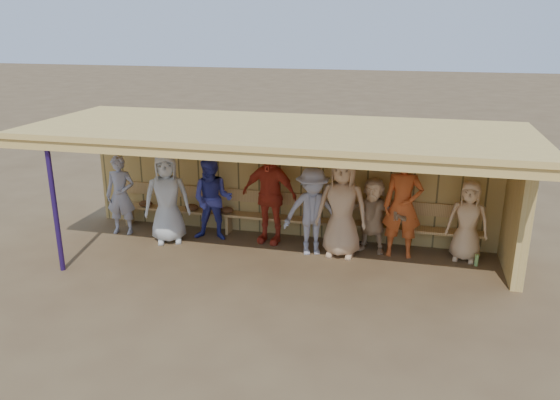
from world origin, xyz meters
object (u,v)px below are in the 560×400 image
object	(u,v)px
player_d	(269,195)
bench	(289,213)
player_e	(312,211)
player_g	(403,206)
player_h	(468,221)
player_extra	(342,207)
player_f	(373,215)
player_b	(167,198)
player_a	(121,195)
player_c	(213,199)

from	to	relation	value
player_d	bench	distance (m)	0.64
player_e	bench	world-z (taller)	player_e
player_g	bench	xyz separation A→B (m)	(-2.26, 0.40, -0.47)
player_h	player_extra	xyz separation A→B (m)	(-2.29, -0.35, 0.21)
player_f	player_g	xyz separation A→B (m)	(0.55, -0.10, 0.25)
player_b	player_extra	xyz separation A→B (m)	(3.48, 0.13, 0.05)
player_b	player_a	bearing A→B (deg)	145.66
player_b	player_h	world-z (taller)	player_b
player_d	player_extra	world-z (taller)	player_d
player_d	player_e	distance (m)	1.03
player_e	player_extra	bearing A→B (deg)	-14.29
player_a	player_h	xyz separation A→B (m)	(6.90, 0.29, -0.07)
player_h	player_extra	distance (m)	2.32
player_e	bench	distance (m)	0.99
player_c	player_f	size ratio (longest dim) A/B	1.15
bench	player_g	bearing A→B (deg)	-10.03
player_b	player_c	xyz separation A→B (m)	(0.84, 0.32, -0.07)
player_c	player_b	bearing A→B (deg)	-165.31
player_extra	player_a	bearing A→B (deg)	-177.73
player_d	player_f	bearing A→B (deg)	9.07
player_g	bench	distance (m)	2.35
player_b	player_extra	distance (m)	3.48
player_d	player_g	world-z (taller)	player_g
player_h	bench	bearing A→B (deg)	-175.42
player_a	player_f	world-z (taller)	player_a
bench	player_a	bearing A→B (deg)	-170.27
player_g	player_extra	bearing A→B (deg)	-169.30
player_c	player_d	bearing A→B (deg)	1.26
player_d	player_g	bearing A→B (deg)	6.93
player_f	player_extra	world-z (taller)	player_extra
player_b	player_d	distance (m)	2.04
player_f	player_h	world-z (taller)	player_h
player_e	player_g	xyz separation A→B (m)	(1.65, 0.30, 0.15)
player_a	player_c	size ratio (longest dim) A/B	0.98
player_d	player_a	bearing A→B (deg)	-166.01
player_g	player_c	bearing A→B (deg)	178.82
player_g	player_h	world-z (taller)	player_g
player_e	player_b	bearing A→B (deg)	161.75
player_a	player_f	distance (m)	5.17
player_h	bench	distance (m)	3.47
player_h	player_e	bearing A→B (deg)	-162.36
player_c	player_f	xyz separation A→B (m)	(3.19, 0.16, -0.11)
player_a	player_b	size ratio (longest dim) A/B	0.91
player_c	player_f	distance (m)	3.19
player_f	player_h	size ratio (longest dim) A/B	0.97
player_b	player_e	xyz separation A→B (m)	(2.93, 0.08, -0.07)
player_b	player_e	bearing A→B (deg)	-23.15
player_b	player_d	xyz separation A→B (m)	(1.98, 0.47, 0.06)
player_d	bench	size ratio (longest dim) A/B	0.26
player_a	player_e	distance (m)	4.06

